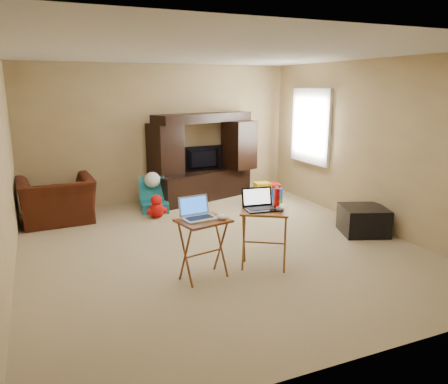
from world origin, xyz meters
name	(u,v)px	position (x,y,z in m)	size (l,w,h in m)	color
floor	(218,246)	(0.00, 0.00, 0.00)	(5.50, 5.50, 0.00)	#C9B48B
ceiling	(218,53)	(0.00, 0.00, 2.50)	(5.50, 5.50, 0.00)	silver
wall_back	(161,134)	(0.00, 2.75, 1.25)	(5.00, 5.00, 0.00)	tan
wall_front	(364,208)	(0.00, -2.75, 1.25)	(5.00, 5.00, 0.00)	tan
wall_left	(1,169)	(-2.50, 0.00, 1.25)	(5.50, 5.50, 0.00)	tan
wall_right	(371,145)	(2.50, 0.00, 1.25)	(5.50, 5.50, 0.00)	tan
window_pane	(312,126)	(2.48, 1.55, 1.40)	(1.20, 1.20, 0.00)	white
window_frame	(311,126)	(2.46, 1.55, 1.40)	(0.06, 1.14, 1.34)	white
entertainment_center	(204,157)	(0.73, 2.47, 0.81)	(1.98, 0.50, 1.62)	black
television	(204,159)	(0.73, 2.44, 0.78)	(0.82, 0.11, 0.47)	black
recliner	(57,200)	(-1.92, 1.99, 0.36)	(1.10, 0.96, 0.72)	#451B0E
child_rocker	(155,195)	(-0.35, 2.00, 0.30)	(0.44, 0.51, 0.59)	#166E7B
plush_toy	(157,206)	(-0.42, 1.62, 0.20)	(0.35, 0.29, 0.39)	red
push_toy	(267,192)	(1.69, 1.74, 0.20)	(0.54, 0.38, 0.40)	blue
ottoman	(363,220)	(2.16, -0.34, 0.20)	(0.62, 0.62, 0.40)	black
tray_table_left	(204,249)	(-0.53, -0.87, 0.34)	(0.53, 0.42, 0.69)	brown
tray_table_right	(264,239)	(0.23, -0.86, 0.35)	(0.55, 0.44, 0.71)	#9B5A25
laptop_left	(199,209)	(-0.56, -0.84, 0.81)	(0.36, 0.29, 0.24)	silver
laptop_right	(261,200)	(0.19, -0.84, 0.83)	(0.37, 0.30, 0.24)	black
mouse_left	(222,217)	(-0.34, -0.94, 0.72)	(0.09, 0.14, 0.06)	white
mouse_right	(280,209)	(0.36, -0.98, 0.74)	(0.09, 0.14, 0.06)	#45454B
water_bottle	(277,198)	(0.43, -0.78, 0.82)	(0.07, 0.07, 0.22)	red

